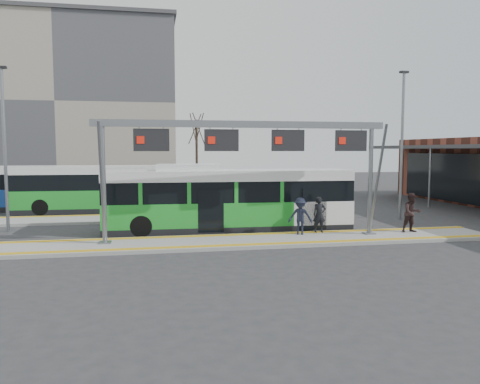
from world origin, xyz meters
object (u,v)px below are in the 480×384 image
object	(u,v)px
gantry	(248,145)
hero_bus	(228,200)
passenger_b	(412,213)
passenger_a	(319,215)
passenger_c	(300,216)

from	to	relation	value
gantry	hero_bus	xyz separation A→B (m)	(-0.40, 3.03, -2.75)
passenger_b	passenger_a	bearing A→B (deg)	167.99
hero_bus	passenger_a	size ratio (longest dim) A/B	7.24
passenger_b	passenger_c	size ratio (longest dim) A/B	1.10
gantry	passenger_b	bearing A→B (deg)	0.48
passenger_a	passenger_c	world-z (taller)	passenger_c
passenger_a	passenger_c	xyz separation A→B (m)	(-1.05, -0.32, 0.01)
gantry	passenger_a	size ratio (longest dim) A/B	7.61
passenger_a	passenger_b	bearing A→B (deg)	-8.62
passenger_a	passenger_b	xyz separation A→B (m)	(4.38, -0.75, 0.09)
gantry	passenger_b	distance (m)	8.65
passenger_a	hero_bus	bearing A→B (deg)	152.32
gantry	passenger_b	xyz separation A→B (m)	(8.04, 0.07, -3.21)
gantry	passenger_c	distance (m)	4.23
passenger_a	passenger_b	distance (m)	4.45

